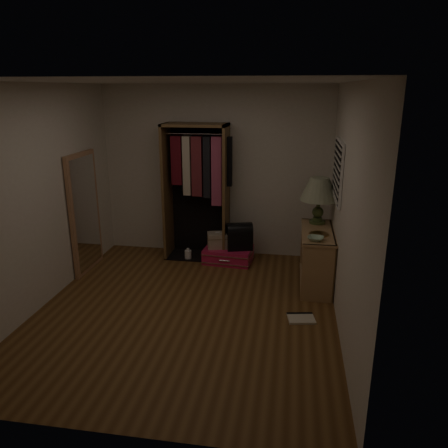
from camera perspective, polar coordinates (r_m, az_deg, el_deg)
The scene contains 13 objects.
ground at distance 5.33m, azimuth -4.91°, elevation -11.12°, with size 4.00×4.00×0.00m, color brown.
room_walls at distance 4.83m, azimuth -4.37°, elevation 4.90°, with size 3.52×4.02×2.60m.
console_bookshelf at distance 5.99m, azimuth 11.94°, elevation -4.01°, with size 0.42×1.12×0.75m.
open_wardrobe at distance 6.60m, azimuth -3.41°, elevation 5.78°, with size 1.02×0.50×2.05m.
floor_mirror at distance 6.47m, azimuth -17.72°, elevation 1.39°, with size 0.06×0.80×1.70m.
pink_suitcase at distance 6.66m, azimuth 0.56°, elevation -4.00°, with size 0.76×0.58×0.22m.
train_case at distance 6.60m, azimuth -0.69°, elevation -2.11°, with size 0.39×0.31×0.25m.
black_bag at distance 6.52m, azimuth 2.04°, elevation -1.50°, with size 0.43×0.33×0.41m.
table_lamp at distance 6.05m, azimuth 12.33°, elevation 4.33°, with size 0.53×0.53×0.64m.
brass_tray at distance 5.68m, azimuth 12.27°, elevation -1.31°, with size 0.32×0.32×0.01m.
ceramic_bowl at distance 5.46m, azimuth 11.87°, elevation -1.87°, with size 0.20×0.20×0.05m, color #A1C0A0.
white_jug at distance 6.77m, azimuth -4.72°, elevation -4.02°, with size 0.11×0.11×0.18m.
floor_book at distance 5.20m, azimuth 10.00°, elevation -11.96°, with size 0.34×0.29×0.03m.
Camera 1 is at (1.19, -4.54, 2.53)m, focal length 35.00 mm.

